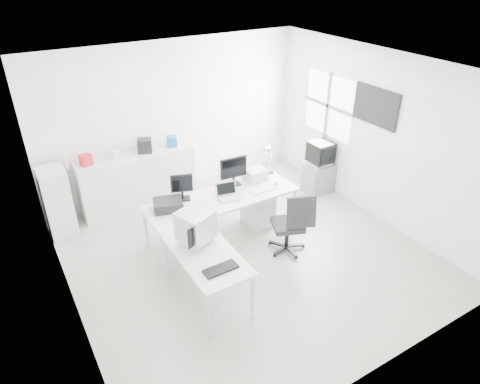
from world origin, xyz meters
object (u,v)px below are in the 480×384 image
laptop (228,193)px  side_desk (207,275)px  laser_printer (255,174)px  office_chair (288,222)px  drawer_pedestal (258,208)px  crt_tv (320,154)px  sideboard (138,180)px  filing_cabinet (58,203)px  lcd_monitor_small (182,187)px  tv_cabinet (318,178)px  crt_monitor (196,229)px  lcd_monitor_large (233,172)px  main_desk (223,217)px  inkjet_printer (168,205)px

laptop → side_desk: bearing=-121.0°
laser_printer → office_chair: 1.07m
drawer_pedestal → crt_tv: bearing=12.5°
sideboard → filing_cabinet: filing_cabinet is taller
crt_tv → filing_cabinet: 4.62m
crt_tv → lcd_monitor_small: bearing=-176.8°
laser_printer → filing_cabinet: (-2.94, 1.23, -0.27)m
drawer_pedestal → crt_tv: crt_tv is taller
filing_cabinet → tv_cabinet: bearing=-13.0°
side_desk → laser_printer: laser_printer is taller
crt_monitor → filing_cabinet: (-1.34, 2.30, -0.37)m
crt_monitor → tv_cabinet: (3.16, 1.26, -0.68)m
laser_printer → sideboard: size_ratio=0.17×
crt_monitor → office_chair: crt_monitor is taller
drawer_pedestal → laptop: size_ratio=1.80×
lcd_monitor_small → lcd_monitor_large: bearing=19.7°
side_desk → office_chair: bearing=11.2°
side_desk → drawer_pedestal: 1.93m
main_desk → laptop: (0.05, -0.10, 0.48)m
main_desk → lcd_monitor_large: size_ratio=5.09×
office_chair → filing_cabinet: filing_cabinet is taller
laser_printer → laptop: bearing=-159.4°
inkjet_printer → laser_printer: 1.60m
main_desk → office_chair: office_chair is taller
inkjet_printer → crt_monitor: bearing=-73.0°
side_desk → filing_cabinet: filing_cabinet is taller
inkjet_printer → crt_monitor: (0.00, -0.95, 0.13)m
main_desk → sideboard: sideboard is taller
laser_printer → tv_cabinet: bearing=3.0°
main_desk → drawer_pedestal: 0.71m
filing_cabinet → sideboard: bearing=8.5°
main_desk → office_chair: (0.68, -0.80, 0.13)m
lcd_monitor_small → tv_cabinet: lcd_monitor_small is taller
side_desk → tv_cabinet: size_ratio=2.54×
sideboard → filing_cabinet: (-1.39, -0.21, 0.07)m
lcd_monitor_small → tv_cabinet: bearing=22.9°
inkjet_printer → office_chair: bearing=-13.3°
crt_tv → sideboard: (-3.11, 1.25, -0.27)m
inkjet_printer → side_desk: bearing=-73.0°
drawer_pedestal → inkjet_printer: (-1.55, 0.05, 0.52)m
main_desk → lcd_monitor_small: lcd_monitor_small is taller
lcd_monitor_small → sideboard: size_ratio=0.20×
lcd_monitor_large → filing_cabinet: (-2.54, 1.20, -0.41)m
main_desk → side_desk: (-0.85, -1.10, 0.00)m
lcd_monitor_small → crt_tv: bearing=22.9°
crt_monitor → laptop: bearing=19.8°
drawer_pedestal → sideboard: sideboard is taller
lcd_monitor_large → drawer_pedestal: bearing=-25.9°
side_desk → laptop: laptop is taller
laser_printer → inkjet_printer: bearing=-179.6°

